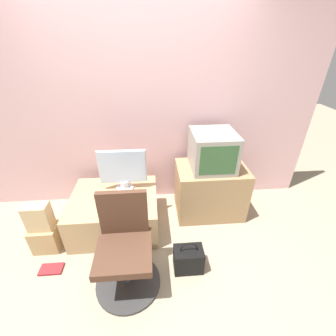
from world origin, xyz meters
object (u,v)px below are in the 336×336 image
mouse (144,203)px  book (51,269)px  crt_tv (213,151)px  main_monitor (123,170)px  keyboard (124,206)px  handbag (188,259)px  cardboard_box_lower (47,237)px  office_chair (125,252)px

mouse → book: (-0.94, -0.41, -0.44)m
crt_tv → book: (-1.75, -0.78, -0.86)m
main_monitor → mouse: (0.24, -0.33, -0.24)m
keyboard → handbag: (0.64, -0.49, -0.31)m
mouse → book: size_ratio=0.27×
keyboard → handbag: 0.86m
book → cardboard_box_lower: bearing=112.2°
cardboard_box_lower → handbag: handbag is taller
main_monitor → mouse: main_monitor is taller
mouse → office_chair: size_ratio=0.07×
office_chair → cardboard_box_lower: office_chair is taller
mouse → handbag: (0.42, -0.49, -0.32)m
keyboard → crt_tv: crt_tv is taller
handbag → main_monitor: bearing=128.6°
handbag → book: 1.37m
mouse → cardboard_box_lower: size_ratio=0.21×
crt_tv → office_chair: bearing=-136.3°
keyboard → cardboard_box_lower: keyboard is taller
main_monitor → book: bearing=-134.0°
crt_tv → book: bearing=-155.9°
mouse → handbag: mouse is taller
keyboard → book: 0.93m
crt_tv → handbag: (-0.39, -0.87, -0.74)m
book → main_monitor: bearing=46.0°
main_monitor → mouse: size_ratio=9.12×
keyboard → office_chair: bearing=-84.0°
crt_tv → cardboard_box_lower: 2.06m
book → crt_tv: bearing=24.1°
cardboard_box_lower → handbag: size_ratio=0.81×
office_chair → book: bearing=169.3°
keyboard → book: keyboard is taller
crt_tv → office_chair: (-0.97, -0.93, -0.50)m
crt_tv → cardboard_box_lower: bearing=-165.5°
mouse → cardboard_box_lower: mouse is taller
main_monitor → office_chair: (0.07, -0.88, -0.32)m
book → handbag: bearing=-3.6°
book → mouse: bearing=23.4°
main_monitor → keyboard: main_monitor is taller
crt_tv → main_monitor: bearing=-177.4°
keyboard → book: size_ratio=1.60×
office_chair → book: (-0.78, 0.15, -0.36)m
keyboard → cardboard_box_lower: 0.90m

